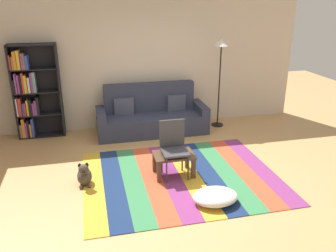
% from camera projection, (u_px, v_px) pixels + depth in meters
% --- Properties ---
extents(ground_plane, '(14.00, 14.00, 0.00)m').
position_uv_depth(ground_plane, '(175.00, 177.00, 5.50)').
color(ground_plane, tan).
extents(back_wall, '(6.80, 0.10, 2.70)m').
position_uv_depth(back_wall, '(145.00, 64.00, 7.35)').
color(back_wall, beige).
rests_on(back_wall, ground_plane).
extents(rug, '(3.02, 2.43, 0.01)m').
position_uv_depth(rug, '(181.00, 177.00, 5.50)').
color(rug, gold).
rests_on(rug, ground_plane).
extents(couch, '(2.26, 0.80, 1.00)m').
position_uv_depth(couch, '(152.00, 116.00, 7.23)').
color(couch, '#2D3347').
rests_on(couch, ground_plane).
extents(bookshelf, '(0.90, 0.28, 1.86)m').
position_uv_depth(bookshelf, '(32.00, 93.00, 6.78)').
color(bookshelf, black).
rests_on(bookshelf, ground_plane).
extents(coffee_table, '(0.63, 0.43, 0.36)m').
position_uv_depth(coffee_table, '(174.00, 158.00, 5.45)').
color(coffee_table, '#513826').
rests_on(coffee_table, rug).
extents(pouf, '(0.63, 0.48, 0.18)m').
position_uv_depth(pouf, '(215.00, 197.00, 4.77)').
color(pouf, white).
rests_on(pouf, rug).
extents(dog, '(0.22, 0.35, 0.40)m').
position_uv_depth(dog, '(84.00, 175.00, 5.22)').
color(dog, '#473D33').
rests_on(dog, ground_plane).
extents(standing_lamp, '(0.32, 0.32, 1.88)m').
position_uv_depth(standing_lamp, '(221.00, 54.00, 7.15)').
color(standing_lamp, black).
rests_on(standing_lamp, ground_plane).
extents(tv_remote, '(0.06, 0.15, 0.02)m').
position_uv_depth(tv_remote, '(169.00, 152.00, 5.46)').
color(tv_remote, black).
rests_on(tv_remote, coffee_table).
extents(folding_chair, '(0.40, 0.40, 0.90)m').
position_uv_depth(folding_chair, '(173.00, 144.00, 5.39)').
color(folding_chair, '#38383D').
rests_on(folding_chair, ground_plane).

